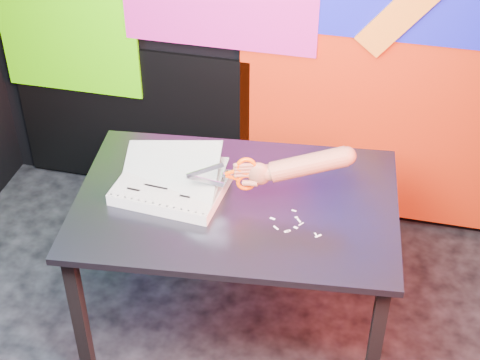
# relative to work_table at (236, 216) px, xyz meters

# --- Properties ---
(room) EXTENTS (3.01, 3.01, 2.71)m
(room) POSITION_rel_work_table_xyz_m (-0.05, -0.56, 0.68)
(room) COLOR black
(room) RESTS_ON ground
(backdrop) EXTENTS (2.88, 0.05, 2.08)m
(backdrop) POSITION_rel_work_table_xyz_m (0.01, 0.91, 0.29)
(backdrop) COLOR red
(backdrop) RESTS_ON ground
(work_table) EXTENTS (1.37, 0.99, 0.75)m
(work_table) POSITION_rel_work_table_xyz_m (0.00, 0.00, 0.00)
(work_table) COLOR black
(work_table) RESTS_ON ground
(printout_stack) EXTENTS (0.45, 0.35, 0.22)m
(printout_stack) POSITION_rel_work_table_xyz_m (-0.27, -0.01, 0.11)
(printout_stack) COLOR beige
(printout_stack) RESTS_ON work_table
(scissors) EXTENTS (0.26, 0.09, 0.15)m
(scissors) POSITION_rel_work_table_xyz_m (0.03, -0.02, 0.23)
(scissors) COLOR #BABAC2
(scissors) RESTS_ON printout_stack
(hand_forearm) EXTENTS (0.44, 0.17, 0.16)m
(hand_forearm) POSITION_rel_work_table_xyz_m (0.24, 0.04, 0.26)
(hand_forearm) COLOR brown
(hand_forearm) RESTS_ON work_table
(paper_clippings) EXTENTS (0.21, 0.14, 0.00)m
(paper_clippings) POSITION_rel_work_table_xyz_m (0.25, -0.10, 0.08)
(paper_clippings) COLOR silver
(paper_clippings) RESTS_ON work_table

